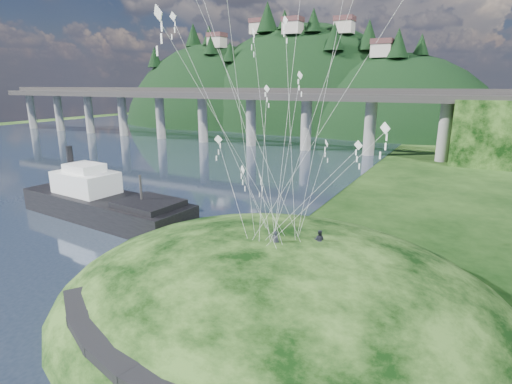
% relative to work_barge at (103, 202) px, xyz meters
% --- Properties ---
extents(ground, '(320.00, 320.00, 0.00)m').
position_rel_work_barge_xyz_m(ground, '(18.88, -9.19, -2.12)').
color(ground, black).
rests_on(ground, ground).
extents(water, '(240.00, 240.00, 0.00)m').
position_rel_work_barge_xyz_m(water, '(-53.12, 20.81, -2.11)').
color(water, '#29364B').
rests_on(water, ground).
extents(grass_hill, '(36.00, 32.00, 13.00)m').
position_rel_work_barge_xyz_m(grass_hill, '(26.88, -7.19, -3.62)').
color(grass_hill, black).
rests_on(grass_hill, ground).
extents(footpath, '(22.29, 5.84, 0.83)m').
position_rel_work_barge_xyz_m(footpath, '(26.35, -18.94, -0.03)').
color(footpath, black).
rests_on(footpath, ground).
extents(bridge, '(160.00, 11.00, 15.00)m').
position_rel_work_barge_xyz_m(bridge, '(-7.57, 60.87, 7.59)').
color(bridge, '#2D2B2B').
rests_on(bridge, ground).
extents(far_ridge, '(153.00, 70.00, 94.50)m').
position_rel_work_barge_xyz_m(far_ridge, '(-24.70, 112.98, -9.55)').
color(far_ridge, black).
rests_on(far_ridge, ground).
extents(work_barge, '(24.56, 8.40, 8.44)m').
position_rel_work_barge_xyz_m(work_barge, '(0.00, 0.00, 0.00)').
color(work_barge, black).
rests_on(work_barge, ground).
extents(wooden_dock, '(13.73, 5.12, 0.97)m').
position_rel_work_barge_xyz_m(wooden_dock, '(10.32, -1.54, -1.69)').
color(wooden_dock, '#322414').
rests_on(wooden_dock, ground).
extents(kite_flyers, '(3.28, 2.53, 1.73)m').
position_rel_work_barge_xyz_m(kite_flyers, '(28.69, -6.71, 3.61)').
color(kite_flyers, '#252632').
rests_on(kite_flyers, ground).
extents(kite_swarm, '(18.66, 18.10, 20.78)m').
position_rel_work_barge_xyz_m(kite_swarm, '(25.13, -3.64, 16.58)').
color(kite_swarm, white).
rests_on(kite_swarm, ground).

